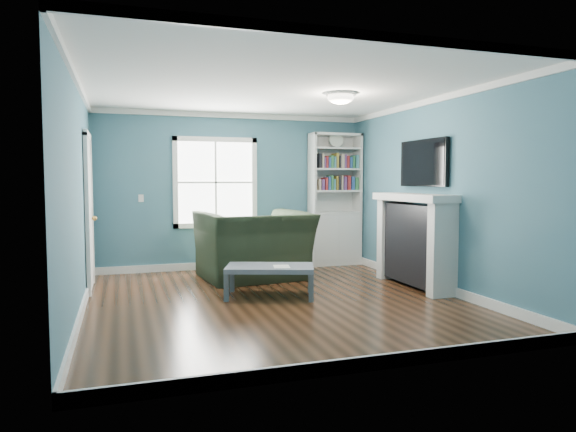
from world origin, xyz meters
name	(u,v)px	position (x,y,z in m)	size (l,w,h in m)	color
floor	(276,300)	(0.00, 0.00, 0.00)	(5.00, 5.00, 0.00)	black
room_walls	(276,172)	(0.00, 0.00, 1.58)	(5.00, 5.00, 5.00)	#38677B
trim	(276,201)	(0.00, 0.00, 1.24)	(4.50, 5.00, 2.60)	white
window	(216,182)	(-0.30, 2.49, 1.45)	(1.40, 0.06, 1.50)	white
bookshelf	(335,212)	(1.77, 2.30, 0.92)	(0.90, 0.35, 2.31)	silver
fireplace	(415,241)	(2.08, 0.20, 0.64)	(0.44, 1.58, 1.30)	black
tv	(423,163)	(2.20, 0.20, 1.72)	(0.06, 1.10, 0.65)	black
door	(89,211)	(-2.22, 1.40, 1.07)	(0.12, 0.98, 2.17)	silver
ceiling_fixture	(341,97)	(0.90, 0.10, 2.55)	(0.38, 0.38, 0.15)	white
light_switch	(141,198)	(-1.50, 2.48, 1.20)	(0.08, 0.01, 0.12)	white
recliner	(254,234)	(0.09, 1.45, 0.68)	(1.56, 1.01, 1.36)	#202E1C
coffee_table	(270,270)	(-0.01, 0.22, 0.35)	(1.24, 0.93, 0.40)	#474F55
paper_sheet	(282,267)	(0.10, 0.10, 0.40)	(0.20, 0.25, 0.00)	white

